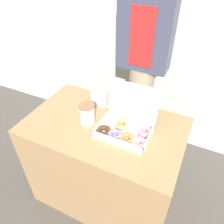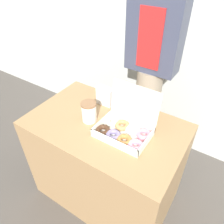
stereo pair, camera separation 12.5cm
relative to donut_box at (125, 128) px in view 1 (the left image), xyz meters
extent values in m
plane|color=#4C4742|center=(-0.14, 0.01, -0.79)|extent=(14.00, 14.00, 0.00)
cube|color=#B2B7B2|center=(-0.14, 0.90, 0.51)|extent=(10.00, 0.05, 2.60)
cube|color=#99754C|center=(-0.14, 0.01, -0.41)|extent=(1.00, 0.61, 0.75)
cube|color=white|center=(0.00, -0.02, -0.03)|extent=(0.31, 0.22, 0.01)
cube|color=white|center=(-0.15, -0.02, -0.01)|extent=(0.01, 0.22, 0.05)
cube|color=white|center=(0.15, -0.02, -0.01)|extent=(0.01, 0.22, 0.05)
cube|color=white|center=(0.00, -0.12, -0.01)|extent=(0.31, 0.01, 0.05)
cube|color=white|center=(0.00, 0.09, -0.01)|extent=(0.31, 0.01, 0.05)
cube|color=white|center=(0.00, 0.11, 0.12)|extent=(0.31, 0.04, 0.22)
torus|color=#422819|center=(-0.11, -0.07, -0.02)|extent=(0.10, 0.10, 0.03)
torus|color=silver|center=(-0.11, 0.04, -0.02)|extent=(0.10, 0.10, 0.03)
torus|color=slate|center=(-0.04, -0.07, -0.02)|extent=(0.11, 0.11, 0.03)
torus|color=#B27F4C|center=(-0.04, 0.04, -0.02)|extent=(0.12, 0.12, 0.03)
torus|color=#A87038|center=(0.04, -0.07, -0.02)|extent=(0.11, 0.11, 0.03)
torus|color=white|center=(0.04, 0.04, -0.02)|extent=(0.12, 0.12, 0.03)
torus|color=pink|center=(0.11, -0.07, -0.02)|extent=(0.13, 0.13, 0.03)
torus|color=pink|center=(0.11, 0.04, -0.02)|extent=(0.13, 0.13, 0.03)
cylinder|color=silver|center=(-0.25, -0.01, 0.02)|extent=(0.09, 0.09, 0.12)
cylinder|color=brown|center=(-0.25, -0.01, 0.09)|extent=(0.10, 0.10, 0.01)
cube|color=silver|center=(-0.27, 0.19, 0.03)|extent=(0.11, 0.06, 0.13)
cylinder|color=gray|center=(-0.08, 0.50, -0.32)|extent=(0.19, 0.19, 0.94)
cube|color=#383D51|center=(-0.08, 0.50, 0.45)|extent=(0.35, 0.16, 0.59)
cube|color=red|center=(-0.08, 0.41, 0.39)|extent=(0.16, 0.01, 0.38)
camera|label=1|loc=(0.34, -0.89, 0.87)|focal=35.00mm
camera|label=2|loc=(0.45, -0.83, 0.87)|focal=35.00mm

